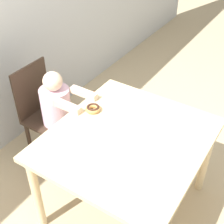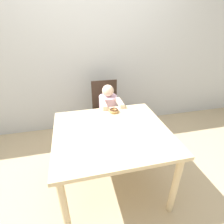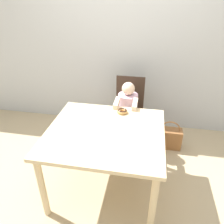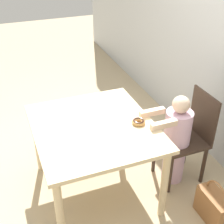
% 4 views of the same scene
% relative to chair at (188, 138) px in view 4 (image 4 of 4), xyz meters
% --- Properties ---
extents(ground_plane, '(12.00, 12.00, 0.00)m').
position_rel_chair_xyz_m(ground_plane, '(-0.12, -0.86, -0.45)').
color(ground_plane, tan).
extents(dining_table, '(1.07, 0.97, 0.71)m').
position_rel_chair_xyz_m(dining_table, '(-0.12, -0.86, 0.17)').
color(dining_table, beige).
rests_on(dining_table, ground_plane).
extents(chair, '(0.37, 0.42, 0.88)m').
position_rel_chair_xyz_m(chair, '(0.00, 0.00, 0.00)').
color(chair, '#38281E').
rests_on(chair, ground_plane).
extents(child_figure, '(0.25, 0.45, 0.90)m').
position_rel_chair_xyz_m(child_figure, '(0.00, -0.13, 0.00)').
color(child_figure, silver).
rests_on(child_figure, ground_plane).
extents(donut, '(0.11, 0.11, 0.04)m').
position_rel_chair_xyz_m(donut, '(-0.02, -0.50, 0.29)').
color(donut, tan).
rests_on(donut, dining_table).
extents(napkin, '(0.36, 0.36, 0.00)m').
position_rel_chair_xyz_m(napkin, '(0.01, -0.79, 0.27)').
color(napkin, white).
rests_on(napkin, dining_table).
extents(handbag, '(0.32, 0.15, 0.39)m').
position_rel_chair_xyz_m(handbag, '(0.55, -0.06, -0.30)').
color(handbag, brown).
rests_on(handbag, ground_plane).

